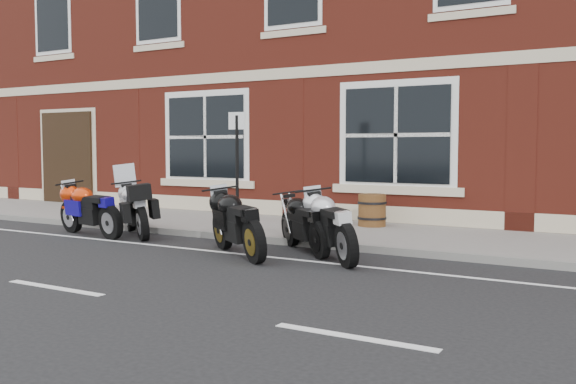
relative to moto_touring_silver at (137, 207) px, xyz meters
The scene contains 11 objects.
ground 2.73m from the moto_touring_silver, 21.76° to the right, with size 80.00×80.00×0.00m, color black.
sidewalk 3.23m from the moto_touring_silver, 39.08° to the left, with size 30.00×3.00×0.12m, color slate.
kerb 2.56m from the moto_touring_silver, ahead, with size 30.00×0.16×0.12m, color slate.
pub_building 11.23m from the moto_touring_silver, 75.41° to the left, with size 24.00×12.00×12.00m, color maroon.
moto_touring_silver is the anchor object (origin of this frame).
moto_sport_red 0.89m from the moto_touring_silver, 147.86° to the right, with size 2.08×0.57×0.94m.
moto_sport_black 3.17m from the moto_touring_silver, 16.41° to the right, with size 1.83×1.35×0.97m.
moto_sport_silver 4.46m from the moto_touring_silver, ahead, with size 1.61×1.59×0.96m.
moto_naked_black 3.78m from the moto_touring_silver, ahead, with size 1.57×1.37×0.88m.
barrel_planter 4.68m from the moto_touring_silver, 36.59° to the left, with size 0.58×0.58×0.65m.
parking_sign 2.24m from the moto_touring_silver, 16.05° to the left, with size 0.31×0.10×2.24m.
Camera 1 is at (6.38, -8.20, 1.72)m, focal length 40.00 mm.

